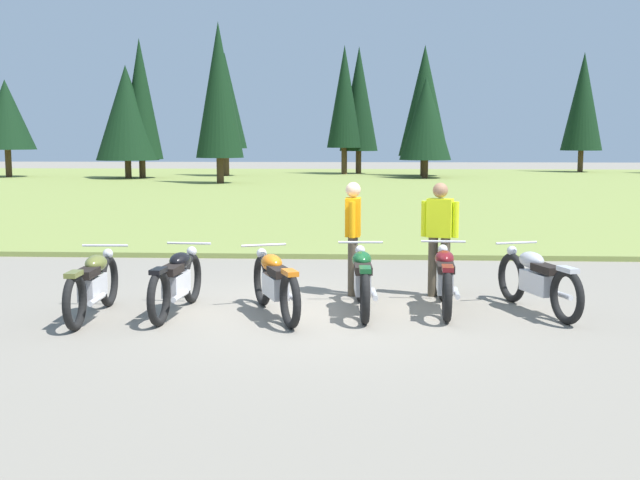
{
  "coord_description": "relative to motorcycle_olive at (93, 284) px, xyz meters",
  "views": [
    {
      "loc": [
        0.59,
        -10.19,
        2.29
      ],
      "look_at": [
        0.0,
        0.6,
        0.9
      ],
      "focal_mm": 44.02,
      "sensor_mm": 36.0,
      "label": 1
    }
  ],
  "objects": [
    {
      "name": "ground_plane",
      "position": [
        2.88,
        0.42,
        -0.44
      ],
      "size": [
        140.0,
        140.0,
        0.0
      ],
      "primitive_type": "plane",
      "color": "gray"
    },
    {
      "name": "grass_moorland",
      "position": [
        2.88,
        27.11,
        -0.39
      ],
      "size": [
        80.0,
        44.0,
        0.1
      ],
      "primitive_type": "cube",
      "color": "olive",
      "rests_on": "ground"
    },
    {
      "name": "forest_treeline",
      "position": [
        1.79,
        37.51,
        3.9
      ],
      "size": [
        44.65,
        17.59,
        8.17
      ],
      "color": "#47331E",
      "rests_on": "ground"
    },
    {
      "name": "motorcycle_olive",
      "position": [
        0.0,
        0.0,
        0.0
      ],
      "size": [
        0.62,
        2.1,
        0.88
      ],
      "color": "black",
      "rests_on": "ground"
    },
    {
      "name": "motorcycle_black",
      "position": [
        1.03,
        0.29,
        0.0
      ],
      "size": [
        0.62,
        2.1,
        0.88
      ],
      "color": "black",
      "rests_on": "ground"
    },
    {
      "name": "motorcycle_orange",
      "position": [
        2.34,
        0.2,
        0.0
      ],
      "size": [
        0.94,
        1.99,
        0.88
      ],
      "color": "black",
      "rests_on": "ground"
    },
    {
      "name": "motorcycle_british_green",
      "position": [
        3.47,
        0.53,
        0.0
      ],
      "size": [
        0.62,
        2.1,
        0.88
      ],
      "color": "black",
      "rests_on": "ground"
    },
    {
      "name": "motorcycle_maroon",
      "position": [
        4.58,
        0.68,
        0.0
      ],
      "size": [
        0.62,
        2.1,
        0.88
      ],
      "color": "black",
      "rests_on": "ground"
    },
    {
      "name": "motorcycle_silver",
      "position": [
        5.8,
        0.62,
        0.0
      ],
      "size": [
        0.85,
        2.03,
        0.88
      ],
      "color": "black",
      "rests_on": "ground"
    },
    {
      "name": "rider_near_row_end",
      "position": [
        3.33,
        1.68,
        0.51
      ],
      "size": [
        0.23,
        0.55,
        1.67
      ],
      "color": "#4C4233",
      "rests_on": "ground"
    },
    {
      "name": "rider_checking_bike",
      "position": [
        4.59,
        1.61,
        0.51
      ],
      "size": [
        0.53,
        0.31,
        1.67
      ],
      "color": "#4C4233",
      "rests_on": "ground"
    }
  ]
}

